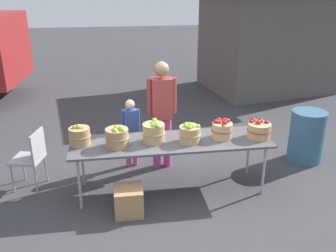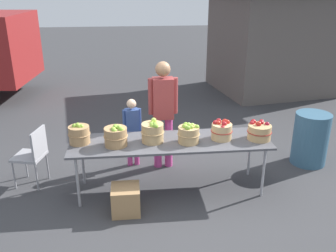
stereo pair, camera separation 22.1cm
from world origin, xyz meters
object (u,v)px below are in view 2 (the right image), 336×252
child_customer (132,127)px  produce_crate (126,200)px  apple_basket_green_3 (189,134)px  vendor_adult (163,107)px  market_table (170,143)px  apple_basket_green_0 (79,134)px  apple_basket_red_1 (259,131)px  apple_basket_green_1 (116,136)px  trash_barrel (310,139)px  apple_basket_green_2 (153,132)px  folding_chair (33,152)px  apple_basket_red_0 (222,130)px

child_customer → produce_crate: size_ratio=3.09×
apple_basket_green_3 → vendor_adult: 0.84m
market_table → vendor_adult: (-0.03, 0.72, 0.28)m
produce_crate → apple_basket_green_3: bearing=25.8°
apple_basket_green_0 → produce_crate: bearing=-43.2°
apple_basket_red_1 → child_customer: size_ratio=0.30×
apple_basket_green_3 → child_customer: child_customer is taller
apple_basket_green_0 → apple_basket_green_1: bearing=-15.1°
apple_basket_green_3 → trash_barrel: (2.08, 0.66, -0.45)m
market_table → apple_basket_green_1: (-0.72, -0.07, 0.17)m
market_table → apple_basket_green_2: 0.30m
produce_crate → apple_basket_green_1: bearing=103.5°
apple_basket_green_3 → apple_basket_red_1: size_ratio=0.90×
trash_barrel → apple_basket_green_2: bearing=-167.0°
vendor_adult → folding_chair: size_ratio=1.96×
apple_basket_red_0 → vendor_adult: bearing=135.5°
child_customer → produce_crate: 1.39m
apple_basket_green_1 → apple_basket_green_0: bearing=164.9°
apple_basket_green_3 → apple_basket_green_0: bearing=174.8°
market_table → apple_basket_green_0: bearing=177.1°
apple_basket_green_1 → apple_basket_green_2: (0.49, 0.07, 0.00)m
apple_basket_green_0 → produce_crate: size_ratio=0.82×
produce_crate → apple_basket_red_1: bearing=13.2°
apple_basket_green_0 → vendor_adult: 1.35m
folding_chair → child_customer: bearing=122.2°
apple_basket_red_0 → apple_basket_red_1: bearing=-6.1°
apple_basket_green_0 → child_customer: size_ratio=0.27×
market_table → trash_barrel: (2.32, 0.59, -0.29)m
apple_basket_red_1 → apple_basket_green_2: bearing=177.7°
child_customer → apple_basket_green_3: bearing=121.2°
apple_basket_green_1 → produce_crate: (0.10, -0.42, -0.71)m
market_table → trash_barrel: trash_barrel is taller
vendor_adult → apple_basket_green_2: bearing=72.9°
trash_barrel → produce_crate: bearing=-159.9°
market_table → apple_basket_red_1: 1.22m
apple_basket_green_1 → trash_barrel: 3.14m
apple_basket_green_2 → trash_barrel: size_ratio=0.37×
apple_basket_green_0 → trash_barrel: bearing=8.5°
apple_basket_red_1 → trash_barrel: apple_basket_red_1 is taller
market_table → apple_basket_green_2: apple_basket_green_2 is taller
apple_basket_red_0 → apple_basket_red_1: apple_basket_red_0 is taller
market_table → apple_basket_red_0: size_ratio=9.08×
apple_basket_green_0 → apple_basket_green_2: 0.97m
apple_basket_green_3 → produce_crate: 1.18m
apple_basket_green_2 → market_table: bearing=-0.7°
apple_basket_green_1 → apple_basket_red_1: (1.93, 0.01, -0.02)m
apple_basket_green_0 → apple_basket_green_3: bearing=-5.2°
market_table → apple_basket_green_3: (0.24, -0.07, 0.16)m
market_table → vendor_adult: vendor_adult is taller
market_table → apple_basket_red_1: apple_basket_red_1 is taller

